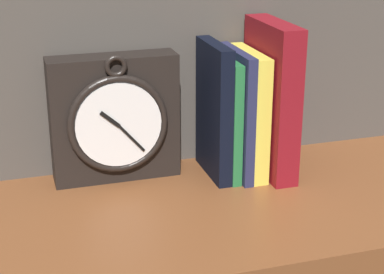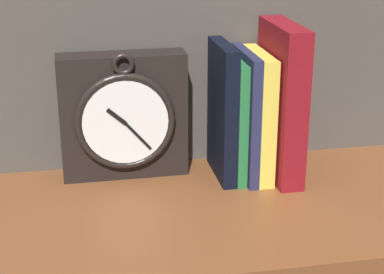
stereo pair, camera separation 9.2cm
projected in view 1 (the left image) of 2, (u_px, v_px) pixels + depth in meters
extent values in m
cube|color=black|center=(114.00, 118.00, 1.04)|extent=(0.21, 0.05, 0.21)
torus|color=black|center=(118.00, 124.00, 1.01)|extent=(0.16, 0.01, 0.16)
cylinder|color=silver|center=(119.00, 125.00, 1.01)|extent=(0.14, 0.01, 0.14)
cube|color=black|center=(110.00, 119.00, 0.99)|extent=(0.03, 0.00, 0.03)
cube|color=black|center=(132.00, 138.00, 1.02)|extent=(0.04, 0.00, 0.05)
torus|color=black|center=(116.00, 66.00, 0.98)|extent=(0.04, 0.01, 0.04)
cube|color=black|center=(214.00, 110.00, 1.05)|extent=(0.02, 0.13, 0.22)
cube|color=#226A36|center=(225.00, 116.00, 1.06)|extent=(0.02, 0.13, 0.20)
cube|color=#222548|center=(236.00, 113.00, 1.06)|extent=(0.02, 0.14, 0.21)
cube|color=#DFCF46|center=(248.00, 113.00, 1.06)|extent=(0.03, 0.14, 0.21)
cube|color=maroon|center=(271.00, 99.00, 1.06)|extent=(0.04, 0.15, 0.25)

